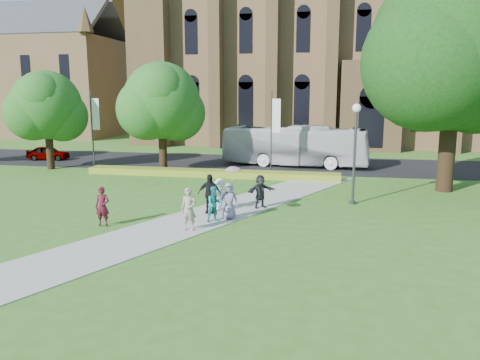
% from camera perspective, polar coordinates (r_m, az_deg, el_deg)
% --- Properties ---
extents(ground, '(160.00, 160.00, 0.00)m').
position_cam_1_polar(ground, '(20.18, -7.64, -6.11)').
color(ground, '#3C661E').
rests_on(ground, ground).
extents(road, '(160.00, 10.00, 0.02)m').
position_cam_1_polar(road, '(39.22, 1.78, 2.05)').
color(road, black).
rests_on(road, ground).
extents(footpath, '(15.58, 28.54, 0.04)m').
position_cam_1_polar(footpath, '(21.08, -6.77, -5.31)').
color(footpath, '#B2B2A8').
rests_on(footpath, ground).
extents(flower_hedge, '(18.00, 1.40, 0.45)m').
position_cam_1_polar(flower_hedge, '(33.03, -3.58, 0.84)').
color(flower_hedge, gold).
rests_on(flower_hedge, ground).
extents(cathedral, '(52.60, 18.25, 28.00)m').
position_cam_1_polar(cathedral, '(58.58, 15.40, 17.18)').
color(cathedral, brown).
rests_on(cathedral, ground).
extents(building_west, '(22.00, 14.00, 18.30)m').
position_cam_1_polar(building_west, '(72.62, -23.12, 12.36)').
color(building_west, brown).
rests_on(building_west, ground).
extents(streetlamp, '(0.44, 0.44, 5.24)m').
position_cam_1_polar(streetlamp, '(24.93, 13.86, 4.56)').
color(streetlamp, '#38383D').
rests_on(streetlamp, ground).
extents(large_tree, '(9.60, 9.60, 13.20)m').
position_cam_1_polar(large_tree, '(30.15, 24.76, 14.55)').
color(large_tree, '#332114').
rests_on(large_tree, ground).
extents(street_tree_0, '(5.20, 5.20, 7.50)m').
position_cam_1_polar(street_tree_0, '(38.71, -22.51, 8.40)').
color(street_tree_0, '#332114').
rests_on(street_tree_0, ground).
extents(street_tree_1, '(5.60, 5.60, 8.05)m').
position_cam_1_polar(street_tree_1, '(35.03, -9.55, 9.48)').
color(street_tree_1, '#332114').
rests_on(street_tree_1, ground).
extents(banner_pole_0, '(0.70, 0.10, 6.00)m').
position_cam_1_polar(banner_pole_0, '(33.83, 4.03, 6.46)').
color(banner_pole_0, '#38383D').
rests_on(banner_pole_0, ground).
extents(banner_pole_1, '(0.70, 0.10, 6.00)m').
position_cam_1_polar(banner_pole_1, '(38.20, -17.44, 6.46)').
color(banner_pole_1, '#38383D').
rests_on(banner_pole_1, ground).
extents(tour_coach, '(11.87, 4.05, 3.24)m').
position_cam_1_polar(tour_coach, '(37.79, 6.68, 4.16)').
color(tour_coach, silver).
rests_on(tour_coach, road).
extents(car_0, '(3.75, 1.94, 1.22)m').
position_cam_1_polar(car_0, '(44.51, -22.34, 3.07)').
color(car_0, gray).
rests_on(car_0, road).
extents(pedestrian_0, '(0.67, 0.48, 1.72)m').
position_cam_1_polar(pedestrian_0, '(21.24, -16.43, -3.10)').
color(pedestrian_0, '#4E1120').
rests_on(pedestrian_0, footpath).
extents(pedestrian_1, '(1.00, 0.96, 1.62)m').
position_cam_1_polar(pedestrian_1, '(21.05, -3.10, -2.94)').
color(pedestrian_1, teal).
rests_on(pedestrian_1, footpath).
extents(pedestrian_2, '(1.14, 0.86, 1.57)m').
position_cam_1_polar(pedestrian_2, '(23.24, -2.51, -1.73)').
color(pedestrian_2, white).
rests_on(pedestrian_2, footpath).
extents(pedestrian_3, '(1.16, 0.58, 1.91)m').
position_cam_1_polar(pedestrian_3, '(22.57, -3.74, -1.66)').
color(pedestrian_3, black).
rests_on(pedestrian_3, footpath).
extents(pedestrian_4, '(0.94, 0.73, 1.70)m').
position_cam_1_polar(pedestrian_4, '(21.47, -1.35, -2.56)').
color(pedestrian_4, gray).
rests_on(pedestrian_4, footpath).
extents(pedestrian_5, '(1.53, 1.37, 1.69)m').
position_cam_1_polar(pedestrian_5, '(23.59, 2.50, -1.40)').
color(pedestrian_5, black).
rests_on(pedestrian_5, footpath).
extents(pedestrian_6, '(0.70, 0.49, 1.83)m').
position_cam_1_polar(pedestrian_6, '(19.78, -6.28, -3.56)').
color(pedestrian_6, gray).
rests_on(pedestrian_6, footpath).
extents(parasol, '(0.83, 0.83, 0.66)m').
position_cam_1_polar(parasol, '(21.30, -0.83, 0.56)').
color(parasol, '#C78CAA').
rests_on(parasol, pedestrian_4).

